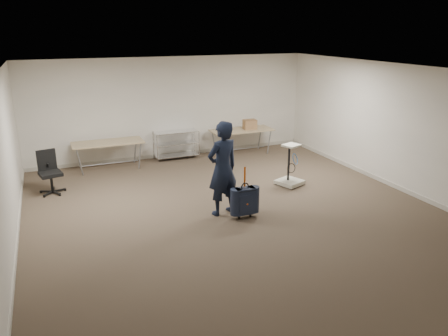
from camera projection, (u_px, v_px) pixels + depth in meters
name	position (u px, v px, depth m)	size (l,w,h in m)	color
ground	(237.00, 214.00, 8.68)	(9.00, 9.00, 0.00)	#403527
room_shell	(212.00, 189.00, 9.88)	(8.00, 9.00, 9.00)	white
folding_table_left	(108.00, 144.00, 11.26)	(1.80, 0.75, 0.73)	tan
folding_table_right	(242.00, 131.00, 12.64)	(1.80, 0.75, 0.73)	tan
wire_shelf	(176.00, 143.00, 12.24)	(1.22, 0.47, 0.80)	silver
person	(223.00, 169.00, 8.44)	(0.68, 0.45, 1.88)	black
suitcase	(245.00, 201.00, 8.42)	(0.38, 0.23, 1.04)	black
office_chair	(51.00, 180.00, 9.73)	(0.58, 0.58, 0.96)	black
equipment_cart	(290.00, 174.00, 10.25)	(0.69, 0.69, 0.98)	beige
cardboard_box	(250.00, 124.00, 12.65)	(0.36, 0.27, 0.27)	#9A7847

